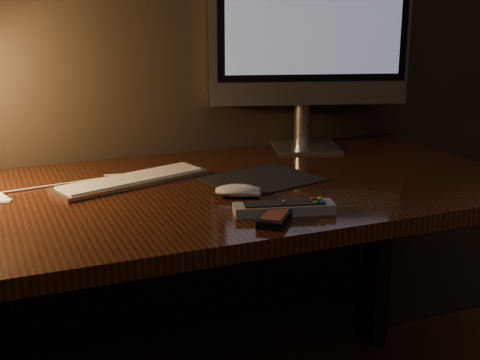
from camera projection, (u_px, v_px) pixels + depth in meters
name	position (u px, v px, depth m)	size (l,w,h in m)	color
desk	(196.00, 229.00, 1.72)	(1.60, 0.75, 0.75)	#35170C
monitor	(310.00, 26.00, 1.93)	(0.57, 0.22, 0.62)	silver
keyboard	(132.00, 180.00, 1.67)	(0.40, 0.11, 0.01)	silver
mousepad	(262.00, 179.00, 1.70)	(0.26, 0.21, 0.00)	black
mouse	(238.00, 192.00, 1.56)	(0.11, 0.06, 0.02)	white
media_remote	(277.00, 215.00, 1.40)	(0.13, 0.15, 0.03)	black
tv_remote	(284.00, 208.00, 1.44)	(0.22, 0.11, 0.03)	gray
cable	(103.00, 181.00, 1.68)	(0.00, 0.00, 0.53)	white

